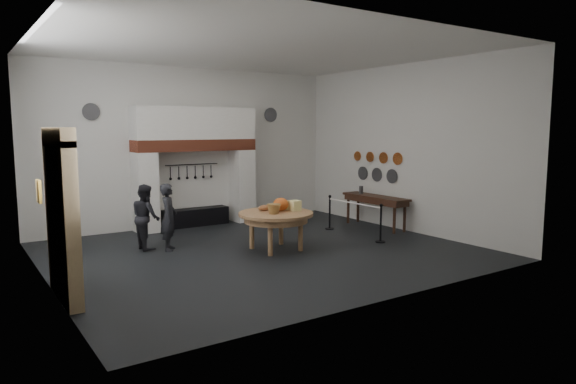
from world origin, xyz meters
TOP-DOWN VIEW (x-y plane):
  - floor at (0.00, 0.00)m, footprint 9.00×8.00m
  - ceiling at (0.00, 0.00)m, footprint 9.00×8.00m
  - wall_back at (0.00, 4.00)m, footprint 9.00×0.02m
  - wall_front at (0.00, -4.00)m, footprint 9.00×0.02m
  - wall_left at (-4.50, 0.00)m, footprint 0.02×8.00m
  - wall_right at (4.50, 0.00)m, footprint 0.02×8.00m
  - chimney_pier_left at (-1.48, 3.65)m, footprint 0.55×0.70m
  - chimney_pier_right at (1.48, 3.65)m, footprint 0.55×0.70m
  - hearth_brick_band at (0.00, 3.65)m, footprint 3.50×0.72m
  - chimney_hood at (0.00, 3.65)m, footprint 3.50×0.70m
  - iron_range at (0.00, 3.72)m, footprint 1.90×0.45m
  - utensil_rail at (0.00, 3.92)m, footprint 1.60×0.02m
  - door_recess at (-4.47, -1.00)m, footprint 0.04×1.10m
  - door_jamb_near at (-4.38, -1.70)m, footprint 0.22×0.30m
  - door_jamb_far at (-4.38, -0.30)m, footprint 0.22×0.30m
  - door_lintel at (-4.38, -1.00)m, footprint 0.22×1.70m
  - wall_plaque at (-4.45, 0.80)m, footprint 0.05×0.34m
  - work_table at (0.32, -0.06)m, footprint 1.86×1.86m
  - pumpkin at (0.52, 0.04)m, footprint 0.36×0.36m
  - cheese_block_big at (0.82, -0.11)m, footprint 0.22×0.22m
  - cheese_block_small at (0.80, 0.19)m, footprint 0.18×0.18m
  - wicker_basket at (0.17, -0.21)m, footprint 0.35×0.35m
  - bread_loaf at (0.22, 0.29)m, footprint 0.31×0.18m
  - visitor_near at (-1.72, 1.30)m, footprint 0.58×0.67m
  - visitor_far at (-2.12, 1.70)m, footprint 0.59×0.75m
  - side_table at (4.10, 0.66)m, footprint 0.55×2.20m
  - pewter_jug at (4.10, 1.26)m, footprint 0.12×0.12m
  - copper_pan_a at (4.46, 0.20)m, footprint 0.03×0.34m
  - copper_pan_b at (4.46, 0.75)m, footprint 0.03×0.32m
  - copper_pan_c at (4.46, 1.30)m, footprint 0.03×0.30m
  - copper_pan_d at (4.46, 1.85)m, footprint 0.03×0.28m
  - pewter_plate_left at (4.46, 0.40)m, footprint 0.03×0.40m
  - pewter_plate_mid at (4.46, 1.00)m, footprint 0.03×0.40m
  - pewter_plate_right at (4.46, 1.60)m, footprint 0.03×0.40m
  - pewter_plate_back_left at (-2.70, 3.96)m, footprint 0.44×0.03m
  - pewter_plate_back_right at (2.70, 3.96)m, footprint 0.44×0.03m
  - barrier_post_near at (2.87, -0.84)m, footprint 0.05×0.05m
  - barrier_post_far at (2.87, 1.16)m, footprint 0.05×0.05m
  - barrier_rope at (2.87, 0.16)m, footprint 0.04×2.00m

SIDE VIEW (x-z plane):
  - floor at x=0.00m, z-range -0.01..0.01m
  - iron_range at x=0.00m, z-range 0.00..0.50m
  - barrier_post_near at x=2.87m, z-range 0.00..0.90m
  - barrier_post_far at x=2.87m, z-range 0.00..0.90m
  - visitor_far at x=-2.12m, z-range 0.00..1.51m
  - visitor_near at x=-1.72m, z-range 0.00..1.54m
  - work_table at x=0.32m, z-range 0.80..0.88m
  - barrier_rope at x=2.87m, z-range 0.83..0.87m
  - side_table at x=4.10m, z-range 0.84..0.90m
  - bread_loaf at x=0.22m, z-range 0.87..1.01m
  - cheese_block_small at x=0.80m, z-range 0.88..1.07m
  - wicker_basket at x=0.17m, z-range 0.88..1.09m
  - cheese_block_big at x=0.82m, z-range 0.88..1.11m
  - pewter_jug at x=4.10m, z-range 0.90..1.12m
  - pumpkin at x=0.52m, z-range 0.88..1.18m
  - chimney_pier_left at x=-1.48m, z-range 0.00..2.15m
  - chimney_pier_right at x=1.48m, z-range 0.00..2.15m
  - door_recess at x=-4.47m, z-range 0.00..2.50m
  - door_jamb_near at x=-4.38m, z-range 0.00..2.60m
  - door_jamb_far at x=-4.38m, z-range 0.00..2.60m
  - pewter_plate_left at x=4.46m, z-range 1.25..1.65m
  - pewter_plate_mid at x=4.46m, z-range 1.25..1.65m
  - pewter_plate_right at x=4.46m, z-range 1.25..1.65m
  - wall_plaque at x=-4.45m, z-range 1.38..1.82m
  - utensil_rail at x=0.00m, z-range 1.74..1.76m
  - copper_pan_b at x=4.46m, z-range 1.79..2.11m
  - copper_pan_d at x=4.46m, z-range 1.81..2.09m
  - copper_pan_a at x=4.46m, z-range 1.78..2.12m
  - copper_pan_c at x=4.46m, z-range 1.80..2.10m
  - wall_back at x=0.00m, z-range 0.00..4.50m
  - wall_front at x=0.00m, z-range 0.00..4.50m
  - wall_left at x=-4.50m, z-range 0.00..4.50m
  - wall_right at x=4.50m, z-range 0.00..4.50m
  - hearth_brick_band at x=0.00m, z-range 2.15..2.47m
  - door_lintel at x=-4.38m, z-range 2.50..2.80m
  - chimney_hood at x=0.00m, z-range 2.47..3.37m
  - pewter_plate_back_left at x=-2.70m, z-range 2.98..3.42m
  - pewter_plate_back_right at x=2.70m, z-range 2.98..3.42m
  - ceiling at x=0.00m, z-range 4.49..4.51m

